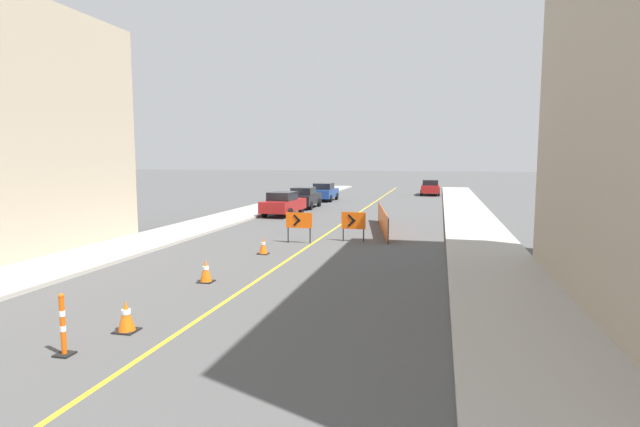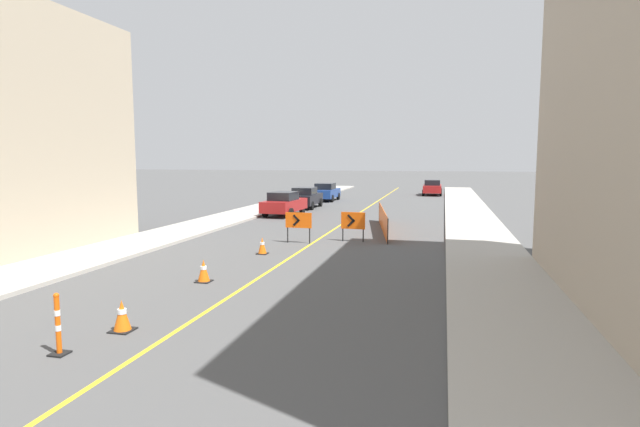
# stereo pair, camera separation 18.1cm
# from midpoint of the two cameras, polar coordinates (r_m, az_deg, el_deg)

# --- Properties ---
(lane_stripe) EXTENTS (0.12, 65.43, 0.01)m
(lane_stripe) POSITION_cam_midpoint_polar(r_m,az_deg,el_deg) (33.06, 3.74, -0.27)
(lane_stripe) COLOR gold
(lane_stripe) RESTS_ON ground_plane
(sidewalk_left) EXTENTS (3.14, 65.43, 0.14)m
(sidewalk_left) POSITION_cam_midpoint_polar(r_m,az_deg,el_deg) (35.06, -8.24, 0.17)
(sidewalk_left) COLOR #ADA89E
(sidewalk_left) RESTS_ON ground_plane
(sidewalk_right) EXTENTS (3.14, 65.43, 0.14)m
(sidewalk_right) POSITION_cam_midpoint_polar(r_m,az_deg,el_deg) (32.63, 16.62, -0.49)
(sidewalk_right) COLOR #ADA89E
(sidewalk_right) RESTS_ON ground_plane
(traffic_cone_second) EXTENTS (0.47, 0.47, 0.70)m
(traffic_cone_second) POSITION_cam_midpoint_polar(r_m,az_deg,el_deg) (12.01, -21.68, -10.84)
(traffic_cone_second) COLOR black
(traffic_cone_second) RESTS_ON ground_plane
(traffic_cone_third) EXTENTS (0.46, 0.46, 0.70)m
(traffic_cone_third) POSITION_cam_midpoint_polar(r_m,az_deg,el_deg) (15.86, -13.24, -6.42)
(traffic_cone_third) COLOR black
(traffic_cone_third) RESTS_ON ground_plane
(traffic_cone_fourth) EXTENTS (0.42, 0.42, 0.67)m
(traffic_cone_fourth) POSITION_cam_midpoint_polar(r_m,az_deg,el_deg) (20.02, -6.76, -3.69)
(traffic_cone_fourth) COLOR black
(traffic_cone_fourth) RESTS_ON ground_plane
(delineator_post_front) EXTENTS (0.32, 0.32, 1.23)m
(delineator_post_front) POSITION_cam_midpoint_polar(r_m,az_deg,el_deg) (11.08, -27.73, -11.56)
(delineator_post_front) COLOR black
(delineator_post_front) RESTS_ON ground_plane
(arrow_barricade_primary) EXTENTS (1.21, 0.09, 1.38)m
(arrow_barricade_primary) POSITION_cam_midpoint_polar(r_m,az_deg,el_deg) (22.35, -2.65, -0.91)
(arrow_barricade_primary) COLOR #EF560C
(arrow_barricade_primary) RESTS_ON ground_plane
(arrow_barricade_secondary) EXTENTS (1.11, 0.12, 1.35)m
(arrow_barricade_secondary) POSITION_cam_midpoint_polar(r_m,az_deg,el_deg) (22.81, 3.61, -0.92)
(arrow_barricade_secondary) COLOR #EF560C
(arrow_barricade_secondary) RESTS_ON ground_plane
(safety_mesh_fence) EXTENTS (1.46, 8.23, 1.16)m
(safety_mesh_fence) POSITION_cam_midpoint_polar(r_m,az_deg,el_deg) (26.37, 6.98, -0.73)
(safety_mesh_fence) COLOR #EF560C
(safety_mesh_fence) RESTS_ON ground_plane
(parked_car_curb_near) EXTENTS (2.04, 4.39, 1.59)m
(parked_car_curb_near) POSITION_cam_midpoint_polar(r_m,az_deg,el_deg) (33.24, -4.38, 1.14)
(parked_car_curb_near) COLOR maroon
(parked_car_curb_near) RESTS_ON ground_plane
(parked_car_curb_mid) EXTENTS (1.94, 4.33, 1.59)m
(parked_car_curb_mid) POSITION_cam_midpoint_polar(r_m,az_deg,el_deg) (38.22, -1.97, 1.83)
(parked_car_curb_mid) COLOR black
(parked_car_curb_mid) RESTS_ON ground_plane
(parked_car_curb_far) EXTENTS (1.93, 4.30, 1.59)m
(parked_car_curb_far) POSITION_cam_midpoint_polar(r_m,az_deg,el_deg) (44.66, 0.37, 2.49)
(parked_car_curb_far) COLOR navy
(parked_car_curb_far) RESTS_ON ground_plane
(parked_car_opposite_side) EXTENTS (1.94, 4.32, 1.59)m
(parked_car_opposite_side) POSITION_cam_midpoint_polar(r_m,az_deg,el_deg) (52.68, 12.40, 2.93)
(parked_car_opposite_side) COLOR maroon
(parked_car_opposite_side) RESTS_ON ground_plane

